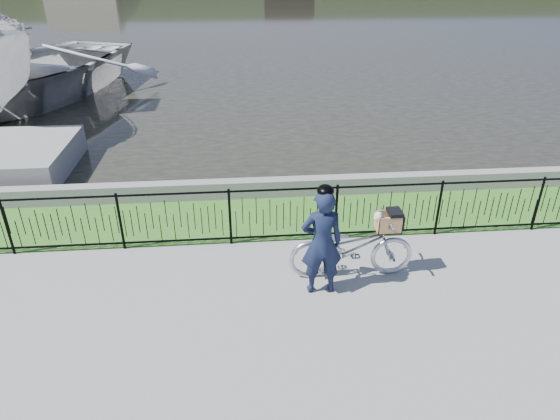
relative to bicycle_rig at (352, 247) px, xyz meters
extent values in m
plane|color=gray|center=(-1.04, -0.40, -0.56)|extent=(120.00, 120.00, 0.00)
cube|color=#387023|center=(-1.04, 2.20, -0.56)|extent=(60.00, 2.00, 0.01)
plane|color=#28271E|center=(-1.04, 32.60, -0.56)|extent=(120.00, 120.00, 0.00)
cube|color=gray|center=(-1.04, 3.20, -0.36)|extent=(60.00, 0.30, 0.40)
imported|color=#B6BCC3|center=(-0.01, 0.00, -0.01)|extent=(2.11, 0.74, 1.11)
cube|color=black|center=(0.58, 0.00, 0.29)|extent=(0.38, 0.18, 0.02)
cube|color=#A2794B|center=(0.58, 0.00, 0.30)|extent=(0.41, 0.29, 0.01)
cube|color=#A2794B|center=(0.58, 0.14, 0.44)|extent=(0.41, 0.01, 0.30)
cube|color=#A2794B|center=(0.58, -0.14, 0.44)|extent=(0.41, 0.02, 0.30)
cube|color=#A2794B|center=(0.77, 0.00, 0.44)|extent=(0.02, 0.29, 0.30)
cube|color=#A2794B|center=(0.38, 0.00, 0.44)|extent=(0.02, 0.29, 0.30)
cube|color=black|center=(0.67, 0.00, 0.63)|extent=(0.22, 0.31, 0.06)
cube|color=black|center=(0.79, 0.00, 0.48)|extent=(0.02, 0.31, 0.24)
ellipsoid|color=silver|center=(0.56, 0.00, 0.42)|extent=(0.31, 0.22, 0.20)
sphere|color=silver|center=(0.40, -0.02, 0.58)|extent=(0.15, 0.15, 0.15)
sphere|color=silver|center=(0.35, -0.04, 0.55)|extent=(0.07, 0.07, 0.07)
sphere|color=black|center=(0.32, -0.05, 0.54)|extent=(0.02, 0.02, 0.02)
cone|color=#A06243|center=(0.40, 0.04, 0.64)|extent=(0.06, 0.08, 0.08)
cone|color=#A06243|center=(0.42, -0.06, 0.64)|extent=(0.06, 0.08, 0.08)
imported|color=#131B35|center=(-0.59, -0.39, 0.35)|extent=(0.67, 0.45, 1.82)
ellipsoid|color=black|center=(-0.59, -0.39, 1.24)|extent=(0.26, 0.29, 0.18)
imported|color=#BEBEBE|center=(-9.42, 11.98, 0.47)|extent=(10.15, 11.80, 2.06)
camera|label=1|loc=(-1.84, -6.97, 4.48)|focal=32.00mm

